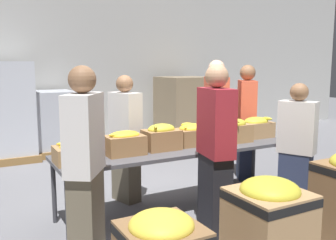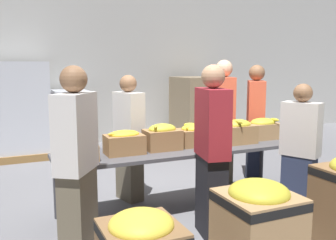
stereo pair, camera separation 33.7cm
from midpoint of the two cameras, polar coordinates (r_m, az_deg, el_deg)
name	(u,v)px [view 1 (the left image)]	position (r m, az deg, el deg)	size (l,w,h in m)	color
ground_plane	(180,208)	(4.64, -0.29, -13.30)	(30.00, 30.00, 0.00)	slate
wall_back	(79,51)	(8.31, -14.63, 10.09)	(16.00, 0.08, 4.00)	#B7B7B2
sorting_table	(180,152)	(4.43, -0.30, -4.89)	(2.95, 0.73, 0.75)	#4C4C51
banana_box_0	(76,152)	(3.91, -16.21, -4.76)	(0.43, 0.32, 0.23)	#A37A4C
banana_box_1	(125,143)	(4.12, -8.97, -3.47)	(0.42, 0.28, 0.27)	olive
banana_box_2	(161,137)	(4.32, -3.25, -2.59)	(0.41, 0.29, 0.31)	olive
banana_box_3	(193,134)	(4.56, 1.71, -2.18)	(0.43, 0.30, 0.28)	olive
banana_box_4	(233,130)	(4.77, 7.97, -1.56)	(0.43, 0.33, 0.31)	#A37A4C
banana_box_5	(256,127)	(5.15, 11.47, -1.07)	(0.43, 0.32, 0.29)	tan
volunteer_0	(246,123)	(5.69, 10.18, -0.45)	(0.44, 0.51, 1.72)	#2D3856
volunteer_1	(85,168)	(3.28, -15.43, -7.17)	(0.45, 0.51, 1.71)	#6B604C
volunteer_2	(126,139)	(4.73, -8.53, -2.96)	(0.32, 0.47, 1.59)	#6B604C
volunteer_3	(296,150)	(4.47, 16.94, -4.40)	(0.36, 0.45, 1.52)	#2D3856
volunteer_4	(216,123)	(5.44, 5.52, -0.41)	(0.38, 0.53, 1.79)	#6B604C
volunteer_5	(215,152)	(3.76, 4.70, -4.86)	(0.32, 0.50, 1.72)	black
donation_bin_1	(268,223)	(3.23, 12.10, -15.21)	(0.57, 0.57, 0.82)	tan
pallet_stack_0	(50,123)	(7.62, -18.75, -0.47)	(0.96, 0.96, 1.22)	olive
pallet_stack_1	(185,110)	(8.38, 1.40, 1.54)	(1.14, 1.14, 1.45)	olive
pallet_stack_2	(3,112)	(7.42, -25.10, 1.11)	(1.10, 1.10, 1.78)	olive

